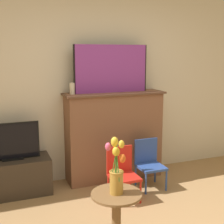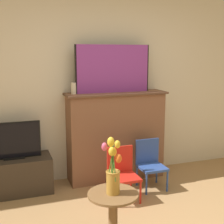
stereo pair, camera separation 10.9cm
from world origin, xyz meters
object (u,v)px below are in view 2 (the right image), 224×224
at_px(chair_blue, 150,162).
at_px(chair_red, 122,171).
at_px(tv_monitor, 13,141).
at_px(painting, 113,69).
at_px(vase_tulips, 113,171).

bearing_deg(chair_blue, chair_red, -157.72).
distance_m(tv_monitor, chair_red, 1.37).
bearing_deg(painting, chair_red, -99.60).
relative_size(chair_red, chair_blue, 1.00).
relative_size(painting, chair_blue, 1.65).
bearing_deg(painting, chair_blue, -52.42).
relative_size(tv_monitor, chair_blue, 1.05).
bearing_deg(tv_monitor, painting, 2.26).
xyz_separation_m(tv_monitor, chair_blue, (1.64, -0.40, -0.33)).
bearing_deg(painting, tv_monitor, -177.74).
bearing_deg(chair_red, vase_tulips, -116.02).
bearing_deg(vase_tulips, chair_blue, 50.70).
distance_m(chair_blue, vase_tulips, 1.47).
bearing_deg(vase_tulips, painting, 70.35).
xyz_separation_m(painting, chair_blue, (0.34, -0.45, -1.17)).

